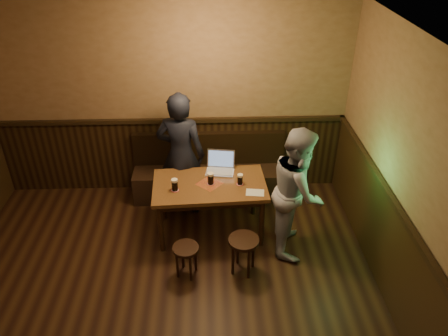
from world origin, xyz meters
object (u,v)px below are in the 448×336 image
pint_mid (211,178)px  pint_right (240,179)px  pub_table (210,190)px  stool_right (244,246)px  laptop (220,166)px  person_grey (298,191)px  stool_left (186,253)px  pint_left (175,185)px  person_suit (181,155)px  bench (210,176)px

pint_mid → pint_right: (0.37, -0.02, -0.01)m
pub_table → stool_right: size_ratio=3.00×
pint_right → laptop: (-0.24, 0.34, -0.01)m
pub_table → person_grey: person_grey is taller
stool_left → pint_right: pint_right is taller
pub_table → pint_right: (0.38, -0.02, 0.17)m
pint_left → pint_mid: size_ratio=1.00×
stool_right → pint_left: size_ratio=3.02×
person_grey → laptop: bearing=65.5°
stool_right → pint_right: (0.00, 0.72, 0.44)m
pint_mid → pint_right: size_ratio=1.10×
stool_left → person_suit: 1.40m
laptop → person_grey: person_grey is taller
person_grey → pub_table: bearing=83.9°
pint_right → person_suit: person_suit is taller
laptop → person_suit: person_suit is taller
pint_mid → laptop: 0.34m
pint_mid → laptop: laptop is taller
pub_table → pint_right: pint_right is taller
stool_right → person_suit: person_suit is taller
pub_table → pint_left: pint_left is taller
stool_left → person_grey: 1.51m
pub_table → pint_mid: bearing=-5.4°
pint_right → person_suit: bearing=145.0°
stool_left → stool_right: 0.67m
pint_left → person_grey: person_grey is taller
pint_right → stool_right: bearing=-90.0°
bench → person_suit: (-0.37, -0.35, 0.58)m
stool_right → pint_right: bearing=90.0°
pint_left → person_suit: size_ratio=0.09×
stool_left → pint_right: 1.13m
laptop → stool_left: bearing=-103.2°
bench → person_suit: 0.77m
person_grey → stool_left: bearing=119.3°
stool_left → pint_mid: bearing=68.8°
laptop → bench: bearing=113.5°
pint_left → pint_mid: 0.46m
pint_left → laptop: size_ratio=0.40×
pint_right → person_suit: size_ratio=0.08×
bench → person_suit: person_suit is taller
stool_right → bench: bearing=103.4°
pint_mid → pub_table: bearing=177.4°
bench → pub_table: bench is taller
pub_table → pint_left: size_ratio=9.07×
stool_right → pint_left: pint_left is taller
person_suit → person_grey: bearing=161.6°
bench → person_suit: bearing=-136.6°
pint_left → pub_table: bearing=16.2°
pint_mid → person_suit: person_suit is taller
pub_table → person_grey: (1.06, -0.29, 0.17)m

